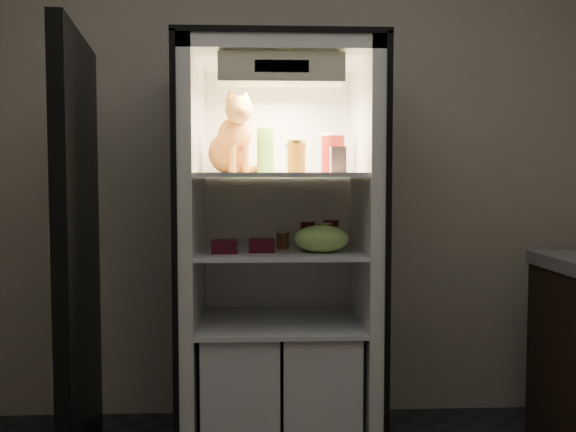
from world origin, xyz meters
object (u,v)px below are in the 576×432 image
at_px(condiment_jar, 283,240).
at_px(berry_box_left, 225,247).
at_px(refrigerator, 279,279).
at_px(soda_can_b, 331,233).
at_px(tabby_cat, 232,143).
at_px(grape_bag, 322,239).
at_px(cream_carton, 338,160).
at_px(parmesan_shaker, 265,151).
at_px(soda_can_c, 324,237).
at_px(pepper_jar, 333,153).
at_px(mayo_tub, 296,158).
at_px(berry_box_right, 262,246).
at_px(salsa_jar, 296,157).
at_px(soda_can_a, 308,234).

bearing_deg(condiment_jar, berry_box_left, -149.82).
xyz_separation_m(refrigerator, soda_can_b, (0.24, -0.03, 0.22)).
distance_m(tabby_cat, grape_bag, 0.62).
bearing_deg(cream_carton, parmesan_shaker, 139.81).
distance_m(tabby_cat, parmesan_shaker, 0.16).
bearing_deg(condiment_jar, refrigerator, 109.62).
bearing_deg(parmesan_shaker, condiment_jar, -19.95).
relative_size(cream_carton, soda_can_c, 0.87).
height_order(pepper_jar, cream_carton, pepper_jar).
xyz_separation_m(mayo_tub, grape_bag, (0.10, -0.27, -0.36)).
bearing_deg(berry_box_left, cream_carton, -9.20).
xyz_separation_m(condiment_jar, berry_box_left, (-0.26, -0.15, -0.01)).
bearing_deg(berry_box_right, condiment_jar, 51.84).
bearing_deg(tabby_cat, salsa_jar, -40.51).
bearing_deg(pepper_jar, mayo_tub, 171.09).
relative_size(mayo_tub, salsa_jar, 0.96).
xyz_separation_m(mayo_tub, condiment_jar, (-0.07, -0.12, -0.38)).
bearing_deg(soda_can_b, tabby_cat, 174.89).
bearing_deg(soda_can_c, parmesan_shaker, 152.15).
bearing_deg(mayo_tub, pepper_jar, -8.91).
bearing_deg(soda_can_b, mayo_tub, 144.61).
distance_m(cream_carton, soda_can_a, 0.45).
bearing_deg(condiment_jar, soda_can_c, -30.99).
distance_m(parmesan_shaker, berry_box_right, 0.45).
bearing_deg(tabby_cat, grape_bag, -47.48).
relative_size(refrigerator, soda_can_c, 14.97).
xyz_separation_m(cream_carton, soda_can_a, (-0.11, 0.27, -0.34)).
bearing_deg(grape_bag, cream_carton, -52.26).
xyz_separation_m(salsa_jar, berry_box_right, (-0.16, -0.07, -0.39)).
bearing_deg(grape_bag, soda_can_a, 103.74).
distance_m(parmesan_shaker, condiment_jar, 0.42).
xyz_separation_m(soda_can_c, berry_box_right, (-0.28, -0.01, -0.03)).
bearing_deg(parmesan_shaker, salsa_jar, -31.26).
bearing_deg(condiment_jar, cream_carton, -45.37).
relative_size(parmesan_shaker, cream_carton, 1.87).
bearing_deg(tabby_cat, refrigerator, -23.04).
bearing_deg(tabby_cat, cream_carton, -52.05).
height_order(condiment_jar, grape_bag, grape_bag).
xyz_separation_m(salsa_jar, soda_can_c, (0.12, -0.05, -0.36)).
bearing_deg(salsa_jar, pepper_jar, 39.17).
bearing_deg(soda_can_c, salsa_jar, 156.29).
relative_size(parmesan_shaker, soda_can_c, 1.62).
bearing_deg(soda_can_b, berry_box_right, -157.69).
bearing_deg(condiment_jar, parmesan_shaker, 160.05).
height_order(salsa_jar, condiment_jar, salsa_jar).
bearing_deg(berry_box_left, berry_box_right, 9.62).
bearing_deg(berry_box_left, salsa_jar, 16.69).
distance_m(refrigerator, condiment_jar, 0.20).
height_order(refrigerator, tabby_cat, refrigerator).
xyz_separation_m(parmesan_shaker, condiment_jar, (0.08, -0.03, -0.41)).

